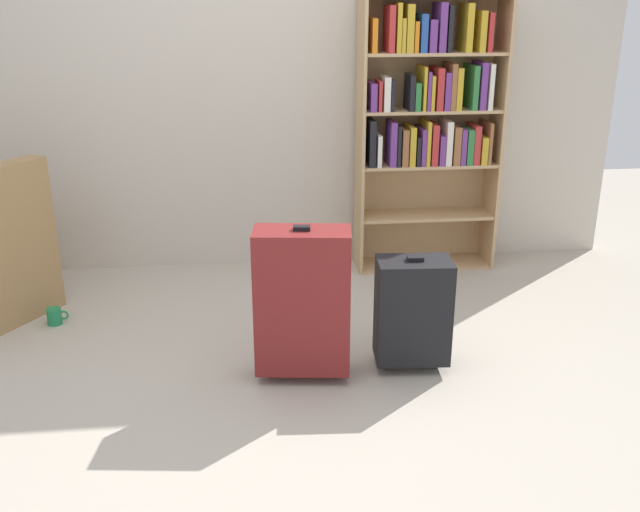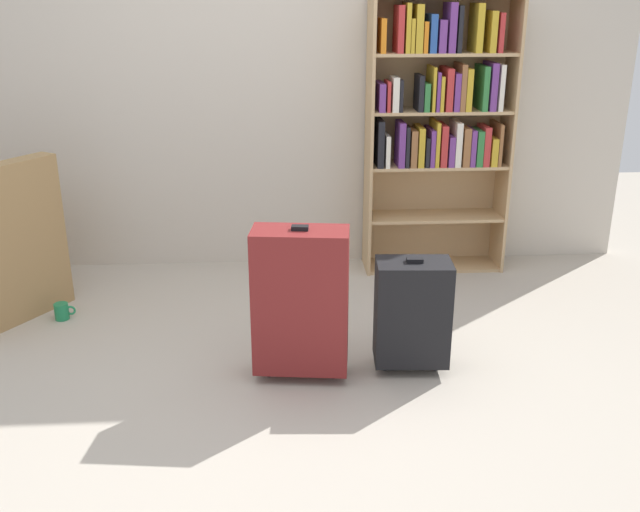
{
  "view_description": "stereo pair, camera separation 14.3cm",
  "coord_description": "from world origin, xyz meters",
  "px_view_note": "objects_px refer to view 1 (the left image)",
  "views": [
    {
      "loc": [
        -0.13,
        -2.87,
        1.75
      ],
      "look_at": [
        0.22,
        0.35,
        0.55
      ],
      "focal_mm": 39.98,
      "sensor_mm": 36.0,
      "label": 1
    },
    {
      "loc": [
        0.01,
        -2.89,
        1.75
      ],
      "look_at": [
        0.22,
        0.35,
        0.55
      ],
      "focal_mm": 39.98,
      "sensor_mm": 36.0,
      "label": 2
    }
  ],
  "objects_px": {
    "suitcase_black": "(413,311)",
    "mug": "(55,316)",
    "bookshelf": "(429,117)",
    "suitcase_dark_red": "(302,301)"
  },
  "relations": [
    {
      "from": "mug",
      "to": "bookshelf",
      "type": "bearing_deg",
      "value": 17.31
    },
    {
      "from": "suitcase_black",
      "to": "mug",
      "type": "bearing_deg",
      "value": 159.72
    },
    {
      "from": "mug",
      "to": "suitcase_dark_red",
      "type": "relative_size",
      "value": 0.16
    },
    {
      "from": "bookshelf",
      "to": "suitcase_dark_red",
      "type": "xyz_separation_m",
      "value": [
        -0.94,
        -1.44,
        -0.61
      ]
    },
    {
      "from": "bookshelf",
      "to": "mug",
      "type": "xyz_separation_m",
      "value": [
        -2.28,
        -0.71,
        -0.96
      ]
    },
    {
      "from": "bookshelf",
      "to": "suitcase_black",
      "type": "bearing_deg",
      "value": -105.94
    },
    {
      "from": "mug",
      "to": "suitcase_dark_red",
      "type": "bearing_deg",
      "value": -28.57
    },
    {
      "from": "bookshelf",
      "to": "mug",
      "type": "relative_size",
      "value": 14.5
    },
    {
      "from": "bookshelf",
      "to": "mug",
      "type": "distance_m",
      "value": 2.57
    },
    {
      "from": "suitcase_black",
      "to": "suitcase_dark_red",
      "type": "bearing_deg",
      "value": -176.3
    }
  ]
}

